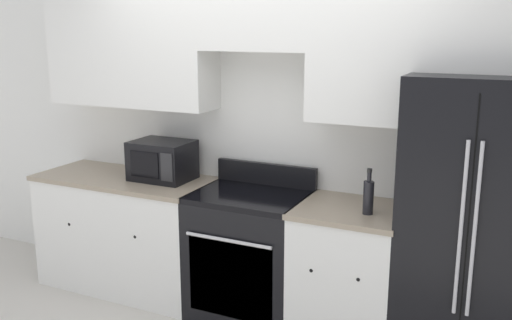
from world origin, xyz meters
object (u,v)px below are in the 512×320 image
oven_range (250,254)px  refrigerator (473,224)px  bottle (368,196)px  microwave (162,160)px

oven_range → refrigerator: (1.48, 0.07, 0.44)m
oven_range → bottle: 1.04m
oven_range → refrigerator: refrigerator is taller
bottle → oven_range: bearing=175.1°
oven_range → bottle: size_ratio=3.67×
oven_range → refrigerator: bearing=2.7°
microwave → bottle: 1.65m
oven_range → microwave: microwave is taller
refrigerator → microwave: (-2.26, -0.00, 0.17)m
oven_range → microwave: size_ratio=2.40×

